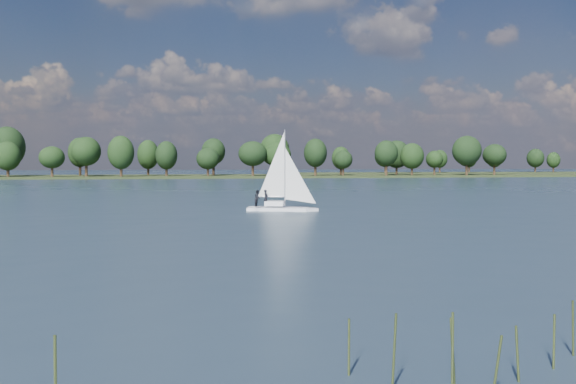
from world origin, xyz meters
name	(u,v)px	position (x,y,z in m)	size (l,w,h in m)	color
ground	(170,191)	(0.00, 100.00, 0.00)	(700.00, 700.00, 0.00)	#233342
far_shore	(167,177)	(0.00, 212.00, 0.00)	(660.00, 40.00, 1.50)	black
far_shore_back	(502,174)	(160.00, 260.00, 0.00)	(220.00, 30.00, 1.40)	black
sailboat	(278,187)	(11.42, 46.16, 2.66)	(7.51, 4.24, 9.53)	white
treeline	(147,155)	(-6.90, 208.11, 8.10)	(562.60, 73.46, 18.75)	black
reeds	(243,356)	(0.56, -9.69, 0.91)	(60.47, 9.53, 2.41)	#283316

